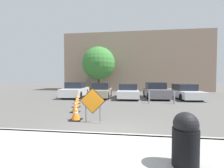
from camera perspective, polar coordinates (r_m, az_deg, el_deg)
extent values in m
plane|color=#565451|center=(14.80, 3.39, -5.25)|extent=(96.00, 96.00, 0.00)
cube|color=#999993|center=(4.12, -7.26, -24.20)|extent=(29.91, 2.15, 0.14)
cube|color=#999993|center=(5.08, -4.11, -18.95)|extent=(29.91, 0.20, 0.14)
cube|color=black|center=(6.48, -7.40, -6.36)|extent=(1.11, 0.02, 1.11)
cube|color=orange|center=(6.46, -7.44, -6.38)|extent=(1.04, 0.02, 1.04)
cube|color=slate|center=(6.72, -7.27, -14.18)|extent=(0.75, 0.20, 0.02)
cube|color=slate|center=(6.69, -9.93, -10.21)|extent=(0.04, 0.04, 0.94)
cube|color=slate|center=(6.53, -4.58, -10.47)|extent=(0.04, 0.04, 0.94)
cube|color=black|center=(7.20, -13.63, -13.07)|extent=(0.53, 0.53, 0.03)
cone|color=orange|center=(7.12, -13.65, -10.38)|extent=(0.39, 0.39, 0.66)
cylinder|color=white|center=(7.09, -13.66, -9.24)|extent=(0.12, 0.12, 0.06)
cylinder|color=white|center=(7.12, -13.65, -10.49)|extent=(0.21, 0.21, 0.06)
cube|color=black|center=(8.77, -13.84, -10.32)|extent=(0.46, 0.46, 0.03)
cone|color=orange|center=(8.71, -13.86, -8.11)|extent=(0.34, 0.34, 0.66)
cylinder|color=white|center=(8.68, -13.87, -7.18)|extent=(0.11, 0.11, 0.06)
cylinder|color=white|center=(8.71, -13.86, -8.20)|extent=(0.19, 0.19, 0.06)
cube|color=black|center=(10.32, -13.44, -8.44)|extent=(0.47, 0.47, 0.03)
cone|color=orange|center=(10.27, -13.45, -6.75)|extent=(0.35, 0.35, 0.58)
cylinder|color=white|center=(10.25, -13.46, -6.04)|extent=(0.11, 0.11, 0.05)
cylinder|color=white|center=(10.27, -13.45, -6.82)|extent=(0.19, 0.19, 0.05)
cube|color=black|center=(11.70, -13.16, -7.19)|extent=(0.40, 0.40, 0.03)
cone|color=orange|center=(11.65, -13.18, -5.34)|extent=(0.29, 0.29, 0.73)
cylinder|color=white|center=(11.63, -13.18, -4.56)|extent=(0.09, 0.09, 0.07)
cylinder|color=white|center=(11.65, -13.18, -5.41)|extent=(0.17, 0.17, 0.07)
cube|color=black|center=(13.14, -13.05, -6.17)|extent=(0.46, 0.46, 0.03)
cone|color=orange|center=(13.10, -13.06, -4.76)|extent=(0.34, 0.34, 0.62)
cylinder|color=white|center=(13.09, -13.06, -4.16)|extent=(0.11, 0.11, 0.06)
cylinder|color=white|center=(13.10, -13.06, -4.81)|extent=(0.19, 0.19, 0.06)
cube|color=white|center=(15.73, -13.71, -2.84)|extent=(2.14, 4.53, 0.73)
cube|color=#1E232D|center=(15.79, -13.62, -0.40)|extent=(1.77, 2.13, 0.60)
cylinder|color=black|center=(14.20, -12.02, -4.20)|extent=(0.24, 0.70, 0.69)
cylinder|color=black|center=(14.75, -18.48, -4.03)|extent=(0.24, 0.70, 0.69)
cylinder|color=black|center=(16.85, -9.53, -3.20)|extent=(0.24, 0.70, 0.69)
cylinder|color=black|center=(17.31, -15.09, -3.10)|extent=(0.24, 0.70, 0.69)
cube|color=#A39984|center=(15.07, -4.12, -3.18)|extent=(1.96, 4.48, 0.64)
cube|color=#1E232D|center=(15.14, -4.06, -0.74)|extent=(1.64, 2.09, 0.64)
cylinder|color=black|center=(13.64, -1.58, -4.42)|extent=(0.23, 0.70, 0.69)
cylinder|color=black|center=(13.90, -8.30, -4.31)|extent=(0.23, 0.70, 0.69)
cylinder|color=black|center=(16.34, -0.56, -3.34)|extent=(0.23, 0.70, 0.69)
cylinder|color=black|center=(16.57, -6.19, -3.27)|extent=(0.23, 0.70, 0.69)
cube|color=white|center=(14.52, 6.03, -3.41)|extent=(2.00, 4.36, 0.63)
cube|color=#1E232D|center=(14.58, 6.04, -1.03)|extent=(1.71, 2.03, 0.56)
cylinder|color=black|center=(13.25, 9.85, -4.68)|extent=(0.22, 0.68, 0.67)
cylinder|color=black|center=(13.22, 2.37, -4.66)|extent=(0.22, 0.68, 0.67)
cylinder|color=black|center=(15.90, 9.07, -3.55)|extent=(0.22, 0.68, 0.67)
cylinder|color=black|center=(15.87, 2.85, -3.53)|extent=(0.22, 0.68, 0.67)
cube|color=slate|center=(15.04, 16.24, -3.12)|extent=(2.04, 4.34, 0.75)
cube|color=#1E232D|center=(15.10, 16.19, -0.53)|extent=(1.73, 2.02, 0.60)
cylinder|color=black|center=(13.99, 20.80, -4.52)|extent=(0.22, 0.63, 0.63)
cylinder|color=black|center=(13.62, 13.73, -4.62)|extent=(0.22, 0.63, 0.63)
cylinder|color=black|center=(16.54, 18.29, -3.49)|extent=(0.22, 0.63, 0.63)
cylinder|color=black|center=(16.22, 12.29, -3.53)|extent=(0.22, 0.63, 0.63)
cube|color=silver|center=(15.68, 25.89, -3.28)|extent=(2.13, 4.75, 0.63)
cube|color=#1E232D|center=(15.74, 25.76, -1.05)|extent=(1.75, 2.23, 0.59)
cylinder|color=black|center=(14.76, 31.07, -4.39)|extent=(0.24, 0.61, 0.60)
cylinder|color=black|center=(14.05, 24.93, -4.60)|extent=(0.24, 0.61, 0.60)
cylinder|color=black|center=(17.34, 26.65, -3.39)|extent=(0.24, 0.61, 0.60)
cylinder|color=black|center=(16.75, 21.31, -3.50)|extent=(0.24, 0.61, 0.60)
cylinder|color=black|center=(3.55, 26.15, -20.88)|extent=(0.51, 0.51, 0.76)
sphere|color=black|center=(3.40, 26.28, -13.58)|extent=(0.48, 0.48, 0.48)
cylinder|color=gray|center=(11.77, 13.95, -5.15)|extent=(0.11, 0.11, 0.84)
sphere|color=gray|center=(11.72, 13.97, -3.11)|extent=(0.12, 0.12, 0.12)
cylinder|color=gray|center=(12.13, 22.63, -4.92)|extent=(0.11, 0.11, 0.89)
sphere|color=gray|center=(12.08, 22.66, -2.83)|extent=(0.12, 0.12, 0.12)
cube|color=gray|center=(24.85, 8.84, 7.88)|extent=(21.97, 5.00, 8.81)
cylinder|color=#513823|center=(20.47, -5.07, 0.01)|extent=(0.32, 0.32, 2.30)
sphere|color=#387A33|center=(20.56, -5.10, 7.87)|extent=(4.44, 4.44, 4.44)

